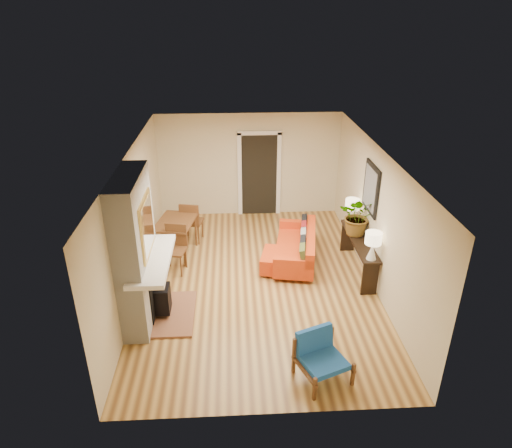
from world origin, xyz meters
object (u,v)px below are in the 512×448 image
object	(u,v)px
ottoman	(281,261)
blue_chair	(320,354)
sofa	(299,247)
dining_table	(180,228)
console_table	(359,246)
lamp_near	(373,243)
lamp_far	(352,208)
houseplant	(358,216)

from	to	relation	value
ottoman	blue_chair	size ratio (longest dim) A/B	1.04
sofa	ottoman	distance (m)	0.57
dining_table	console_table	size ratio (longest dim) A/B	1.01
ottoman	dining_table	size ratio (longest dim) A/B	0.49
ottoman	console_table	bearing A→B (deg)	-3.51
sofa	dining_table	distance (m)	2.56
lamp_near	ottoman	bearing A→B (deg)	150.86
dining_table	blue_chair	bearing A→B (deg)	-57.64
sofa	lamp_far	size ratio (longest dim) A/B	3.64
console_table	houseplant	size ratio (longest dim) A/B	2.27
blue_chair	console_table	bearing A→B (deg)	65.33
sofa	houseplant	distance (m)	1.41
sofa	houseplant	size ratio (longest dim) A/B	2.41
blue_chair	lamp_near	xyz separation A→B (m)	(1.30, 2.06, 0.68)
lamp_far	blue_chair	bearing A→B (deg)	-109.90
sofa	blue_chair	size ratio (longest dim) A/B	2.24
console_table	dining_table	bearing A→B (deg)	166.54
ottoman	houseplant	distance (m)	1.80
ottoman	blue_chair	xyz separation A→B (m)	(0.25, -2.92, 0.16)
sofa	lamp_far	bearing A→B (deg)	14.46
lamp_near	console_table	bearing A→B (deg)	90.00
houseplant	lamp_far	bearing A→B (deg)	88.93
blue_chair	houseplant	distance (m)	3.40
ottoman	console_table	distance (m)	1.60
ottoman	console_table	size ratio (longest dim) A/B	0.50
blue_chair	houseplant	xyz separation A→B (m)	(1.29, 3.05, 0.75)
dining_table	lamp_far	world-z (taller)	lamp_far
console_table	lamp_near	size ratio (longest dim) A/B	3.43
blue_chair	lamp_far	world-z (taller)	lamp_far
console_table	lamp_near	distance (m)	0.91
lamp_near	lamp_far	bearing A→B (deg)	90.00
lamp_near	sofa	bearing A→B (deg)	132.60
sofa	dining_table	size ratio (longest dim) A/B	1.06
dining_table	houseplant	bearing A→B (deg)	-10.09
sofa	blue_chair	world-z (taller)	sofa
console_table	lamp_far	bearing A→B (deg)	90.00
dining_table	console_table	bearing A→B (deg)	-13.46
lamp_near	houseplant	bearing A→B (deg)	90.57
sofa	console_table	bearing A→B (deg)	-22.32
sofa	houseplant	world-z (taller)	houseplant
lamp_near	houseplant	size ratio (longest dim) A/B	0.66
console_table	houseplant	distance (m)	0.60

